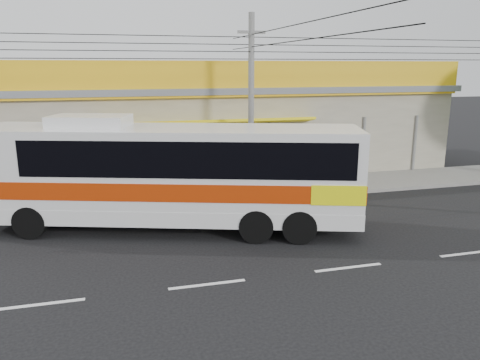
% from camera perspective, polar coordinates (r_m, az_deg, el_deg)
% --- Properties ---
extents(ground, '(120.00, 120.00, 0.00)m').
position_cam_1_polar(ground, '(15.67, 8.78, -6.88)').
color(ground, black).
rests_on(ground, ground).
extents(sidewalk, '(30.00, 3.20, 0.15)m').
position_cam_1_polar(sidewalk, '(21.00, 2.24, -1.16)').
color(sidewalk, slate).
rests_on(sidewalk, ground).
extents(lane_markings, '(50.00, 0.12, 0.01)m').
position_cam_1_polar(lane_markings, '(13.59, 13.06, -10.38)').
color(lane_markings, silver).
rests_on(lane_markings, ground).
extents(storefront_building, '(22.60, 9.20, 5.70)m').
position_cam_1_polar(storefront_building, '(25.83, -1.38, 6.68)').
color(storefront_building, gray).
rests_on(storefront_building, ground).
extents(coach_bus, '(12.81, 6.43, 3.89)m').
position_cam_1_polar(coach_bus, '(15.84, -7.83, 1.24)').
color(coach_bus, silver).
rests_on(coach_bus, ground).
extents(utility_pole, '(34.00, 14.00, 7.53)m').
position_cam_1_polar(utility_pole, '(19.40, 1.40, 15.91)').
color(utility_pole, '#5D5D5B').
rests_on(utility_pole, ground).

